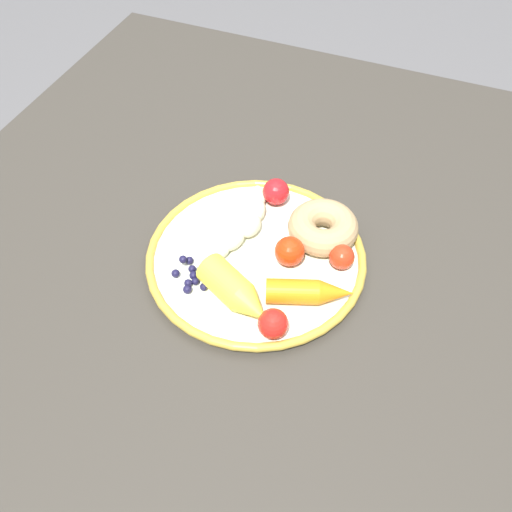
{
  "coord_description": "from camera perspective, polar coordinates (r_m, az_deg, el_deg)",
  "views": [
    {
      "loc": [
        0.53,
        0.23,
        1.36
      ],
      "look_at": [
        0.05,
        0.04,
        0.75
      ],
      "focal_mm": 40.19,
      "sensor_mm": 36.0,
      "label": 1
    }
  ],
  "objects": [
    {
      "name": "carrot_orange",
      "position": [
        0.74,
        5.38,
        -3.59
      ],
      "size": [
        0.07,
        0.12,
        0.03
      ],
      "color": "orange",
      "rests_on": "plate"
    },
    {
      "name": "banana",
      "position": [
        0.82,
        -1.09,
        3.12
      ],
      "size": [
        0.17,
        0.06,
        0.03
      ],
      "color": "beige",
      "rests_on": "plate"
    },
    {
      "name": "carrot_yellow",
      "position": [
        0.73,
        -1.97,
        -3.62
      ],
      "size": [
        0.09,
        0.12,
        0.04
      ],
      "color": "yellow",
      "rests_on": "plate"
    },
    {
      "name": "tomato_extra",
      "position": [
        0.86,
        2.0,
        6.41
      ],
      "size": [
        0.04,
        0.04,
        0.04
      ],
      "primitive_type": "sphere",
      "color": "red",
      "rests_on": "plate"
    },
    {
      "name": "blueberry_pile",
      "position": [
        0.77,
        -6.18,
        -1.75
      ],
      "size": [
        0.06,
        0.06,
        0.02
      ],
      "color": "#191638",
      "rests_on": "plate"
    },
    {
      "name": "tomato_mid",
      "position": [
        0.71,
        1.71,
        -6.76
      ],
      "size": [
        0.04,
        0.04,
        0.04
      ],
      "primitive_type": "sphere",
      "color": "red",
      "rests_on": "plate"
    },
    {
      "name": "ground_plane",
      "position": [
        1.47,
        -0.63,
        -17.23
      ],
      "size": [
        6.0,
        6.0,
        0.0
      ],
      "primitive_type": "plane",
      "color": "#545354"
    },
    {
      "name": "donut",
      "position": [
        0.81,
        6.69,
        2.85
      ],
      "size": [
        0.13,
        0.13,
        0.04
      ],
      "primitive_type": "torus",
      "rotation": [
        0.0,
        0.0,
        0.4
      ],
      "color": "tan",
      "rests_on": "plate"
    },
    {
      "name": "dining_table",
      "position": [
        0.91,
        -0.97,
        -1.02
      ],
      "size": [
        1.03,
        0.97,
        0.73
      ],
      "color": "#34302A",
      "rests_on": "ground_plane"
    },
    {
      "name": "tomato_far",
      "position": [
        0.78,
        3.36,
        0.47
      ],
      "size": [
        0.04,
        0.04,
        0.04
      ],
      "primitive_type": "sphere",
      "color": "red",
      "rests_on": "plate"
    },
    {
      "name": "tomato_near",
      "position": [
        0.78,
        8.53,
        -0.09
      ],
      "size": [
        0.03,
        0.03,
        0.03
      ],
      "primitive_type": "sphere",
      "color": "red",
      "rests_on": "plate"
    },
    {
      "name": "plate",
      "position": [
        0.8,
        0.0,
        -0.13
      ],
      "size": [
        0.31,
        0.31,
        0.02
      ],
      "color": "silver",
      "rests_on": "dining_table"
    }
  ]
}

